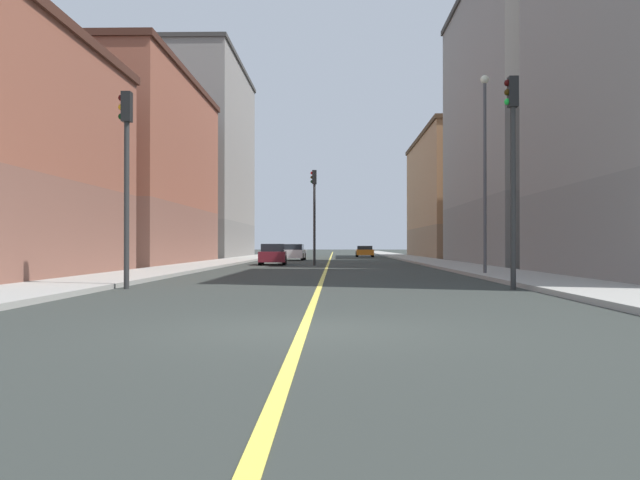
{
  "coord_description": "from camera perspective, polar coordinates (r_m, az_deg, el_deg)",
  "views": [
    {
      "loc": [
        0.5,
        -10.64,
        1.31
      ],
      "look_at": [
        -0.39,
        29.44,
        1.61
      ],
      "focal_mm": 38.93,
      "sensor_mm": 36.0,
      "label": 1
    }
  ],
  "objects": [
    {
      "name": "street_lamp_left_near",
      "position": [
        30.02,
        13.39,
        6.79
      ],
      "size": [
        0.36,
        0.36,
        8.29
      ],
      "color": "#4C4C51",
      "rests_on": "ground"
    },
    {
      "name": "sidewalk_right",
      "position": [
        60.22,
        -6.62,
        -1.6
      ],
      "size": [
        3.22,
        168.0,
        0.15
      ],
      "primitive_type": "cube",
      "color": "#9E9B93",
      "rests_on": "ground"
    },
    {
      "name": "traffic_light_right_near",
      "position": [
        21.68,
        -15.65,
        6.26
      ],
      "size": [
        0.4,
        0.32,
        5.91
      ],
      "color": "#2D2D2D",
      "rests_on": "ground"
    },
    {
      "name": "ground_plane",
      "position": [
        10.73,
        -1.4,
        -7.45
      ],
      "size": [
        400.0,
        400.0,
        0.0
      ],
      "primitive_type": "plane",
      "color": "#2E332F",
      "rests_on": "ground"
    },
    {
      "name": "traffic_light_median_far",
      "position": [
        45.04,
        -0.48,
        2.98
      ],
      "size": [
        0.4,
        0.32,
        6.19
      ],
      "color": "#2D2D2D",
      "rests_on": "ground"
    },
    {
      "name": "building_right_distant",
      "position": [
        75.09,
        -10.54,
        6.37
      ],
      "size": [
        11.08,
        23.27,
        20.36
      ],
      "color": "slate",
      "rests_on": "ground"
    },
    {
      "name": "car_orange",
      "position": [
        77.57,
        3.69,
        -0.95
      ],
      "size": [
        1.95,
        3.92,
        1.24
      ],
      "color": "orange",
      "rests_on": "ground"
    },
    {
      "name": "car_maroon",
      "position": [
        46.41,
        -3.89,
        -1.22
      ],
      "size": [
        1.95,
        4.6,
        1.4
      ],
      "color": "maroon",
      "rests_on": "ground"
    },
    {
      "name": "car_white",
      "position": [
        60.41,
        -2.2,
        -1.03
      ],
      "size": [
        2.06,
        4.19,
        1.4
      ],
      "color": "white",
      "rests_on": "ground"
    },
    {
      "name": "building_right_midblock",
      "position": [
        50.02,
        -16.59,
        5.5
      ],
      "size": [
        11.08,
        21.67,
        12.9
      ],
      "color": "brown",
      "rests_on": "ground"
    },
    {
      "name": "lane_center_stripe",
      "position": [
        59.66,
        0.79,
        -1.68
      ],
      "size": [
        0.16,
        154.0,
        0.01
      ],
      "primitive_type": "cube",
      "color": "#E5D14C",
      "rests_on": "ground"
    },
    {
      "name": "traffic_light_left_near",
      "position": [
        21.44,
        15.54,
        6.95
      ],
      "size": [
        0.4,
        0.32,
        6.31
      ],
      "color": "#2D2D2D",
      "rests_on": "ground"
    },
    {
      "name": "building_left_far",
      "position": [
        75.04,
        12.25,
        3.5
      ],
      "size": [
        11.08,
        25.6,
        12.86
      ],
      "color": "#8F6B4F",
      "rests_on": "ground"
    },
    {
      "name": "building_left_mid",
      "position": [
        49.67,
        18.19,
        9.11
      ],
      "size": [
        11.08,
        21.17,
        19.03
      ],
      "color": "slate",
      "rests_on": "ground"
    },
    {
      "name": "sidewalk_left",
      "position": [
        60.1,
        8.22,
        -1.6
      ],
      "size": [
        3.22,
        168.0,
        0.15
      ],
      "primitive_type": "cube",
      "color": "#9E9B93",
      "rests_on": "ground"
    }
  ]
}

